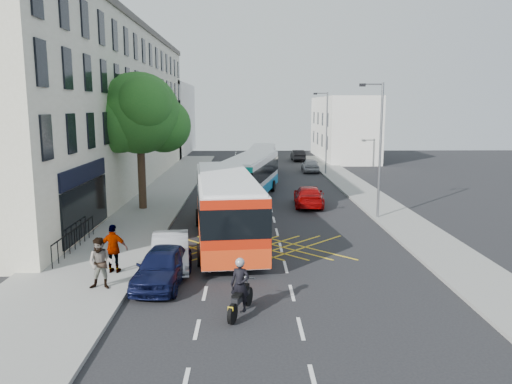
{
  "coord_description": "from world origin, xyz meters",
  "views": [
    {
      "loc": [
        -1.67,
        -17.43,
        6.77
      ],
      "look_at": [
        -1.14,
        9.16,
        2.2
      ],
      "focal_mm": 35.0,
      "sensor_mm": 36.0,
      "label": 1
    }
  ],
  "objects_px": {
    "bus_far": "(262,161)",
    "motorbike": "(240,288)",
    "lamp_near": "(379,143)",
    "red_hatchback": "(309,196)",
    "pedestrian_near": "(101,263)",
    "distant_car_grey": "(238,162)",
    "distant_car_silver": "(310,165)",
    "lamp_far": "(326,129)",
    "parked_car_silver": "(171,251)",
    "pedestrian_far": "(114,249)",
    "distant_car_dark": "(298,155)",
    "street_tree": "(139,114)",
    "bus_mid": "(250,176)",
    "bus_near": "(226,206)",
    "parked_car_blue": "(162,266)"
  },
  "relations": [
    {
      "from": "pedestrian_far",
      "to": "distant_car_silver",
      "type": "bearing_deg",
      "value": -104.1
    },
    {
      "from": "bus_far",
      "to": "lamp_near",
      "type": "bearing_deg",
      "value": -66.54
    },
    {
      "from": "bus_near",
      "to": "parked_car_blue",
      "type": "distance_m",
      "value": 6.84
    },
    {
      "from": "lamp_near",
      "to": "pedestrian_near",
      "type": "distance_m",
      "value": 18.06
    },
    {
      "from": "distant_car_dark",
      "to": "pedestrian_near",
      "type": "relative_size",
      "value": 2.17
    },
    {
      "from": "bus_far",
      "to": "red_hatchback",
      "type": "relative_size",
      "value": 2.18
    },
    {
      "from": "lamp_far",
      "to": "pedestrian_far",
      "type": "distance_m",
      "value": 32.95
    },
    {
      "from": "bus_far",
      "to": "motorbike",
      "type": "bearing_deg",
      "value": -88.35
    },
    {
      "from": "lamp_near",
      "to": "bus_mid",
      "type": "height_order",
      "value": "lamp_near"
    },
    {
      "from": "bus_near",
      "to": "red_hatchback",
      "type": "xyz_separation_m",
      "value": [
        5.31,
        8.81,
        -1.09
      ]
    },
    {
      "from": "street_tree",
      "to": "pedestrian_near",
      "type": "xyz_separation_m",
      "value": [
        1.51,
        -14.79,
        -5.18
      ]
    },
    {
      "from": "bus_mid",
      "to": "distant_car_dark",
      "type": "bearing_deg",
      "value": 88.25
    },
    {
      "from": "lamp_far",
      "to": "parked_car_silver",
      "type": "bearing_deg",
      "value": -111.0
    },
    {
      "from": "street_tree",
      "to": "distant_car_silver",
      "type": "xyz_separation_m",
      "value": [
        13.55,
        19.31,
        -5.57
      ]
    },
    {
      "from": "street_tree",
      "to": "lamp_near",
      "type": "distance_m",
      "value": 15.1
    },
    {
      "from": "parked_car_blue",
      "to": "parked_car_silver",
      "type": "bearing_deg",
      "value": 95.11
    },
    {
      "from": "distant_car_grey",
      "to": "pedestrian_far",
      "type": "distance_m",
      "value": 36.57
    },
    {
      "from": "street_tree",
      "to": "pedestrian_near",
      "type": "relative_size",
      "value": 4.58
    },
    {
      "from": "lamp_near",
      "to": "bus_far",
      "type": "height_order",
      "value": "lamp_near"
    },
    {
      "from": "red_hatchback",
      "to": "distant_car_grey",
      "type": "distance_m",
      "value": 22.74
    },
    {
      "from": "parked_car_blue",
      "to": "parked_car_silver",
      "type": "distance_m",
      "value": 2.11
    },
    {
      "from": "pedestrian_far",
      "to": "distant_car_dark",
      "type": "bearing_deg",
      "value": -98.97
    },
    {
      "from": "bus_mid",
      "to": "pedestrian_far",
      "type": "xyz_separation_m",
      "value": [
        -5.62,
        -17.45,
        -0.52
      ]
    },
    {
      "from": "street_tree",
      "to": "motorbike",
      "type": "bearing_deg",
      "value": -68.54
    },
    {
      "from": "bus_near",
      "to": "parked_car_blue",
      "type": "height_order",
      "value": "bus_near"
    },
    {
      "from": "lamp_far",
      "to": "parked_car_silver",
      "type": "relative_size",
      "value": 1.85
    },
    {
      "from": "pedestrian_near",
      "to": "street_tree",
      "type": "bearing_deg",
      "value": 98.2
    },
    {
      "from": "lamp_near",
      "to": "parked_car_silver",
      "type": "xyz_separation_m",
      "value": [
        -11.1,
        -8.9,
        -3.9
      ]
    },
    {
      "from": "lamp_near",
      "to": "red_hatchback",
      "type": "xyz_separation_m",
      "value": [
        -3.58,
        4.18,
        -3.92
      ]
    },
    {
      "from": "lamp_near",
      "to": "parked_car_blue",
      "type": "height_order",
      "value": "lamp_near"
    },
    {
      "from": "lamp_far",
      "to": "red_hatchback",
      "type": "bearing_deg",
      "value": -102.77
    },
    {
      "from": "parked_car_silver",
      "to": "bus_near",
      "type": "bearing_deg",
      "value": 55.49
    },
    {
      "from": "bus_mid",
      "to": "pedestrian_far",
      "type": "height_order",
      "value": "bus_mid"
    },
    {
      "from": "lamp_far",
      "to": "bus_mid",
      "type": "bearing_deg",
      "value": -121.15
    },
    {
      "from": "bus_far",
      "to": "motorbike",
      "type": "height_order",
      "value": "bus_far"
    },
    {
      "from": "pedestrian_near",
      "to": "pedestrian_far",
      "type": "relative_size",
      "value": 0.97
    },
    {
      "from": "street_tree",
      "to": "parked_car_silver",
      "type": "height_order",
      "value": "street_tree"
    },
    {
      "from": "parked_car_blue",
      "to": "red_hatchback",
      "type": "relative_size",
      "value": 0.89
    },
    {
      "from": "bus_near",
      "to": "street_tree",
      "type": "bearing_deg",
      "value": 121.31
    },
    {
      "from": "bus_far",
      "to": "pedestrian_far",
      "type": "height_order",
      "value": "bus_far"
    },
    {
      "from": "bus_mid",
      "to": "parked_car_silver",
      "type": "height_order",
      "value": "bus_mid"
    },
    {
      "from": "distant_car_dark",
      "to": "parked_car_blue",
      "type": "bearing_deg",
      "value": 75.56
    },
    {
      "from": "lamp_far",
      "to": "bus_far",
      "type": "relative_size",
      "value": 0.76
    },
    {
      "from": "bus_near",
      "to": "bus_far",
      "type": "distance_m",
      "value": 23.43
    },
    {
      "from": "street_tree",
      "to": "pedestrian_far",
      "type": "xyz_separation_m",
      "value": [
        1.51,
        -12.96,
        -5.15
      ]
    },
    {
      "from": "bus_far",
      "to": "motorbike",
      "type": "distance_m",
      "value": 32.63
    },
    {
      "from": "bus_far",
      "to": "pedestrian_far",
      "type": "bearing_deg",
      "value": -98.76
    },
    {
      "from": "distant_car_silver",
      "to": "distant_car_dark",
      "type": "xyz_separation_m",
      "value": [
        -0.18,
        11.0,
        -0.03
      ]
    },
    {
      "from": "bus_near",
      "to": "pedestrian_far",
      "type": "xyz_separation_m",
      "value": [
        -4.3,
        -5.37,
        -0.65
      ]
    },
    {
      "from": "distant_car_grey",
      "to": "distant_car_silver",
      "type": "relative_size",
      "value": 1.05
    }
  ]
}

